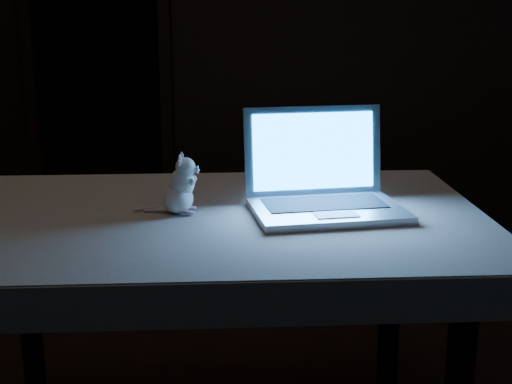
# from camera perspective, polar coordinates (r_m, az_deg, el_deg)

# --- Properties ---
(back_wall) EXTENTS (4.50, 0.04, 2.60)m
(back_wall) POSITION_cam_1_polar(r_m,az_deg,el_deg) (4.99, -0.02, 12.31)
(back_wall) COLOR black
(back_wall) RESTS_ON ground
(doorway) EXTENTS (1.06, 0.36, 2.13)m
(doorway) POSITION_cam_1_polar(r_m,az_deg,el_deg) (5.28, -12.09, 9.56)
(doorway) COLOR black
(doorway) RESTS_ON back_wall
(table) EXTENTS (1.75, 1.32, 0.84)m
(table) POSITION_cam_1_polar(r_m,az_deg,el_deg) (2.44, -3.36, -11.49)
(table) COLOR black
(table) RESTS_ON floor
(tablecloth) EXTENTS (1.93, 1.53, 0.11)m
(tablecloth) POSITION_cam_1_polar(r_m,az_deg,el_deg) (2.33, -3.20, -2.85)
(tablecloth) COLOR beige
(tablecloth) RESTS_ON table
(laptop) EXTENTS (0.56, 0.53, 0.31)m
(laptop) POSITION_cam_1_polar(r_m,az_deg,el_deg) (2.25, 5.62, 2.07)
(laptop) COLOR silver
(laptop) RESTS_ON tablecloth
(plush_mouse) EXTENTS (0.19, 0.19, 0.19)m
(plush_mouse) POSITION_cam_1_polar(r_m,az_deg,el_deg) (2.28, -6.05, 0.63)
(plush_mouse) COLOR white
(plush_mouse) RESTS_ON tablecloth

